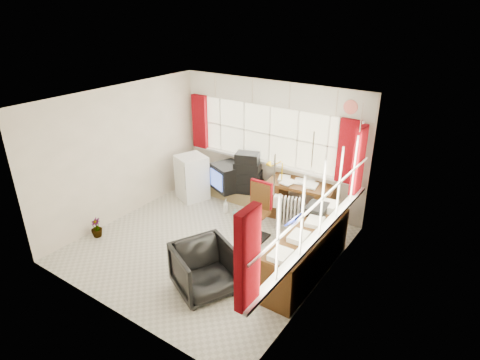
# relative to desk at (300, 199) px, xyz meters

# --- Properties ---
(ground) EXTENTS (4.00, 4.00, 0.00)m
(ground) POSITION_rel_desk_xyz_m (-0.86, -1.73, -0.40)
(ground) COLOR beige
(ground) RESTS_ON ground
(room_walls) EXTENTS (4.00, 4.00, 4.00)m
(room_walls) POSITION_rel_desk_xyz_m (-0.86, -1.73, 1.10)
(room_walls) COLOR beige
(room_walls) RESTS_ON ground
(window_back) EXTENTS (3.70, 0.12, 3.60)m
(window_back) POSITION_rel_desk_xyz_m (-0.86, 0.22, 0.54)
(window_back) COLOR beige
(window_back) RESTS_ON room_walls
(window_right) EXTENTS (0.12, 3.70, 3.60)m
(window_right) POSITION_rel_desk_xyz_m (1.09, -1.73, 0.54)
(window_right) COLOR beige
(window_right) RESTS_ON room_walls
(curtains) EXTENTS (3.83, 3.83, 1.15)m
(curtains) POSITION_rel_desk_xyz_m (0.07, -0.80, 1.05)
(curtains) COLOR maroon
(curtains) RESTS_ON room_walls
(overhead_cabinets) EXTENTS (3.98, 3.98, 0.48)m
(overhead_cabinets) POSITION_rel_desk_xyz_m (0.12, -0.75, 1.85)
(overhead_cabinets) COLOR silver
(overhead_cabinets) RESTS_ON room_walls
(desk) EXTENTS (1.32, 0.78, 0.76)m
(desk) POSITION_rel_desk_xyz_m (0.00, 0.00, 0.00)
(desk) COLOR #4F2F12
(desk) RESTS_ON ground
(desk_lamp) EXTENTS (0.17, 0.15, 0.41)m
(desk_lamp) POSITION_rel_desk_xyz_m (-0.36, -0.12, 0.61)
(desk_lamp) COLOR yellow
(desk_lamp) RESTS_ON desk
(task_chair) EXTENTS (0.43, 0.46, 1.02)m
(task_chair) POSITION_rel_desk_xyz_m (-0.32, -1.01, 0.14)
(task_chair) COLOR black
(task_chair) RESTS_ON ground
(office_chair) EXTENTS (1.07, 1.06, 0.74)m
(office_chair) POSITION_rel_desk_xyz_m (-0.15, -2.70, -0.03)
(office_chair) COLOR black
(office_chair) RESTS_ON ground
(radiator) EXTENTS (0.46, 0.29, 0.64)m
(radiator) POSITION_rel_desk_xyz_m (0.00, -0.50, -0.14)
(radiator) COLOR white
(radiator) RESTS_ON ground
(credenza) EXTENTS (0.50, 2.00, 0.85)m
(credenza) POSITION_rel_desk_xyz_m (0.87, -1.53, -0.01)
(credenza) COLOR #4F2F12
(credenza) RESTS_ON ground
(file_tray) EXTENTS (0.35, 0.43, 0.13)m
(file_tray) POSITION_rel_desk_xyz_m (0.73, -0.94, 0.41)
(file_tray) COLOR black
(file_tray) RESTS_ON credenza
(tv_bench) EXTENTS (1.40, 0.50, 0.25)m
(tv_bench) POSITION_rel_desk_xyz_m (-1.41, -0.01, -0.28)
(tv_bench) COLOR #A88654
(tv_bench) RESTS_ON ground
(crt_tv) EXTENTS (0.75, 0.72, 0.54)m
(crt_tv) POSITION_rel_desk_xyz_m (-1.58, -0.17, 0.12)
(crt_tv) COLOR black
(crt_tv) RESTS_ON tv_bench
(hifi_stack) EXTENTS (0.71, 0.57, 0.84)m
(hifi_stack) POSITION_rel_desk_xyz_m (-1.19, -0.03, 0.23)
(hifi_stack) COLOR black
(hifi_stack) RESTS_ON tv_bench
(mini_fridge) EXTENTS (0.72, 0.72, 0.94)m
(mini_fridge) POSITION_rel_desk_xyz_m (-2.26, -0.52, 0.07)
(mini_fridge) COLOR white
(mini_fridge) RESTS_ON ground
(spray_bottle_a) EXTENTS (0.14, 0.14, 0.29)m
(spray_bottle_a) POSITION_rel_desk_xyz_m (-1.29, -0.65, -0.26)
(spray_bottle_a) COLOR silver
(spray_bottle_a) RESTS_ON ground
(spray_bottle_b) EXTENTS (0.10, 0.10, 0.18)m
(spray_bottle_b) POSITION_rel_desk_xyz_m (-1.02, -0.70, -0.31)
(spray_bottle_b) COLOR #8BD0C3
(spray_bottle_b) RESTS_ON ground
(flower_vase) EXTENTS (0.23, 0.23, 0.35)m
(flower_vase) POSITION_rel_desk_xyz_m (-2.66, -2.65, -0.22)
(flower_vase) COLOR black
(flower_vase) RESTS_ON ground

